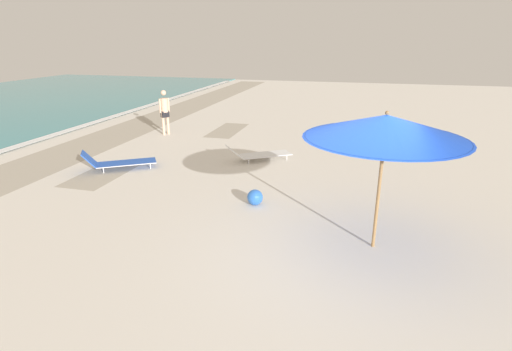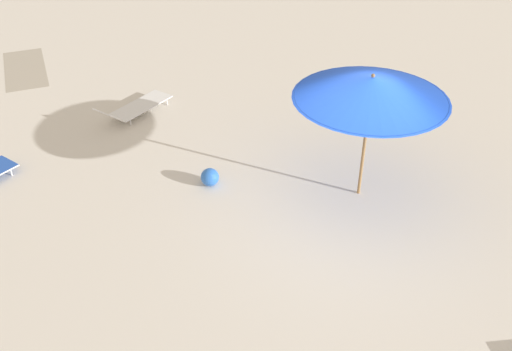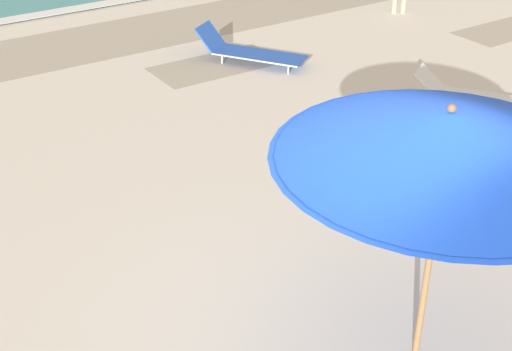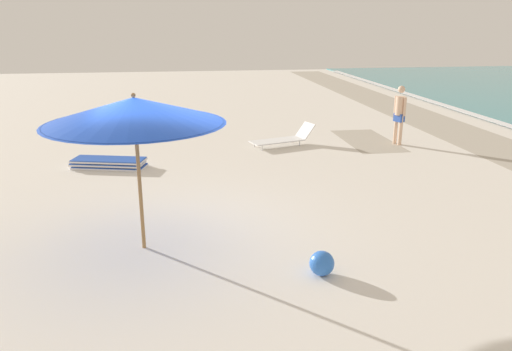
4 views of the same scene
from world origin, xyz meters
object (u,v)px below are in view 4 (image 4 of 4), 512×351
at_px(lounger_stack, 109,163).
at_px(beachgoer_wading_adult, 400,112).
at_px(beach_umbrella, 134,111).
at_px(beach_ball, 322,263).
at_px(sun_lounger_beside_umbrella, 284,138).

bearing_deg(lounger_stack, beachgoer_wading_adult, 113.75).
relative_size(beach_umbrella, beach_ball, 7.57).
bearing_deg(beach_umbrella, beach_ball, 63.12).
relative_size(lounger_stack, beach_ball, 5.35).
relative_size(beach_umbrella, sun_lounger_beside_umbrella, 1.36).
height_order(beach_umbrella, lounger_stack, beach_umbrella).
bearing_deg(sun_lounger_beside_umbrella, beach_umbrella, -47.36).
relative_size(beach_umbrella, beachgoer_wading_adult, 1.59).
bearing_deg(sun_lounger_beside_umbrella, beach_ball, -25.61).
bearing_deg(beach_umbrella, sun_lounger_beside_umbrella, 150.60).
distance_m(beach_umbrella, beachgoer_wading_adult, 9.56).
xyz_separation_m(lounger_stack, beachgoer_wading_adult, (-1.29, 8.32, 0.88)).
height_order(sun_lounger_beside_umbrella, beachgoer_wading_adult, beachgoer_wading_adult).
xyz_separation_m(sun_lounger_beside_umbrella, beachgoer_wading_adult, (0.35, 3.44, 0.78)).
bearing_deg(beach_umbrella, beachgoer_wading_adult, 131.04).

